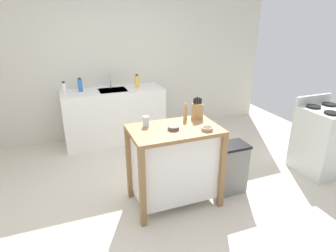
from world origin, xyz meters
TOP-DOWN VIEW (x-y plane):
  - ground_plane at (0.00, 0.00)m, footprint 6.71×6.71m
  - wall_back at (0.00, 2.19)m, footprint 5.71×0.10m
  - kitchen_island at (0.15, -0.13)m, footprint 0.97×0.61m
  - knife_block at (0.51, 0.07)m, footprint 0.11×0.09m
  - bowl_ceramic_small at (0.44, -0.31)m, footprint 0.12×0.12m
  - bowl_ceramic_wide at (0.12, -0.16)m, footprint 0.12×0.12m
  - drinking_cup at (-0.12, 0.04)m, footprint 0.07×0.07m
  - pepper_grinder at (0.37, 0.08)m, footprint 0.04×0.04m
  - trash_bin at (0.87, -0.18)m, footprint 0.36×0.28m
  - sink_counter at (-0.14, 1.84)m, footprint 1.64×0.60m
  - sink_faucet at (-0.14, 1.98)m, footprint 0.02×0.02m
  - bottle_dish_soap at (-0.64, 1.90)m, footprint 0.07×0.07m
  - bottle_spray_cleaner at (-0.88, 1.90)m, footprint 0.07×0.07m
  - bottle_hand_soap at (0.26, 1.80)m, footprint 0.06×0.06m
  - stove at (2.31, -0.20)m, footprint 0.60×0.60m

SIDE VIEW (x-z plane):
  - ground_plane at x=0.00m, z-range 0.00..0.00m
  - trash_bin at x=0.87m, z-range 0.00..0.63m
  - sink_counter at x=-0.14m, z-range 0.00..0.90m
  - stove at x=2.31m, z-range -0.05..0.97m
  - kitchen_island at x=0.15m, z-range 0.05..0.98m
  - bowl_ceramic_small at x=0.44m, z-range 0.93..0.96m
  - bowl_ceramic_wide at x=0.12m, z-range 0.93..0.96m
  - drinking_cup at x=-0.12m, z-range 0.92..1.04m
  - bottle_spray_cleaner at x=-0.88m, z-range 0.89..1.08m
  - bottle_dish_soap at x=-0.64m, z-range 0.89..1.11m
  - bottle_hand_soap at x=0.26m, z-range 0.89..1.13m
  - sink_faucet at x=-0.14m, z-range 0.90..1.12m
  - knife_block at x=0.51m, z-range 0.89..1.14m
  - pepper_grinder at x=0.37m, z-range 0.92..1.12m
  - wall_back at x=0.00m, z-range 0.00..2.60m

